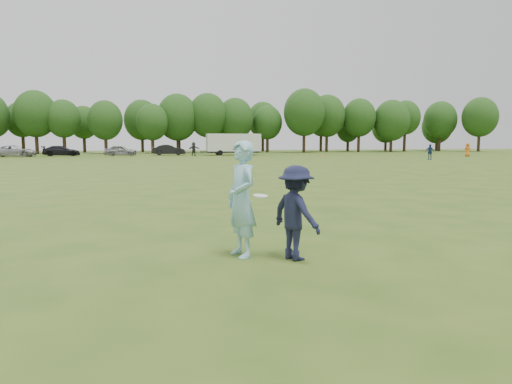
# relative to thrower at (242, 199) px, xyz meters

# --- Properties ---
(ground) EXTENTS (200.00, 200.00, 0.00)m
(ground) POSITION_rel_thrower_xyz_m (0.35, 0.02, -1.06)
(ground) COLOR #2E4E16
(ground) RESTS_ON ground
(thrower) EXTENTS (0.70, 0.89, 2.13)m
(thrower) POSITION_rel_thrower_xyz_m (0.00, 0.00, 0.00)
(thrower) COLOR #90CADF
(thrower) RESTS_ON ground
(defender) EXTENTS (1.03, 1.26, 1.70)m
(defender) POSITION_rel_thrower_xyz_m (0.90, -0.43, -0.22)
(defender) COLOR #181C36
(defender) RESTS_ON ground
(player_far_b) EXTENTS (1.00, 1.07, 1.78)m
(player_far_b) POSITION_rel_thrower_xyz_m (29.34, 38.12, -0.18)
(player_far_b) COLOR navy
(player_far_b) RESTS_ON ground
(player_far_c) EXTENTS (1.04, 0.83, 1.86)m
(player_far_c) POSITION_rel_thrower_xyz_m (40.70, 46.43, -0.14)
(player_far_c) COLOR orange
(player_far_c) RESTS_ON ground
(player_far_d) EXTENTS (1.90, 1.35, 1.98)m
(player_far_d) POSITION_rel_thrower_xyz_m (4.43, 57.94, -0.07)
(player_far_d) COLOR #2A2A2A
(player_far_d) RESTS_ON ground
(car_c) EXTENTS (5.66, 2.91, 1.53)m
(car_c) POSITION_rel_thrower_xyz_m (-19.45, 59.10, -0.30)
(car_c) COLOR #9C9CA0
(car_c) RESTS_ON ground
(car_d) EXTENTS (5.08, 2.26, 1.45)m
(car_d) POSITION_rel_thrower_xyz_m (-13.97, 61.23, -0.34)
(car_d) COLOR black
(car_d) RESTS_ON ground
(car_e) EXTENTS (4.53, 1.91, 1.53)m
(car_e) POSITION_rel_thrower_xyz_m (-5.82, 60.12, -0.30)
(car_e) COLOR gray
(car_e) RESTS_ON ground
(car_f) EXTENTS (4.78, 1.69, 1.57)m
(car_f) POSITION_rel_thrower_xyz_m (1.03, 61.27, -0.28)
(car_f) COLOR black
(car_f) RESTS_ON ground
(field_cone) EXTENTS (0.28, 0.28, 0.30)m
(field_cone) POSITION_rel_thrower_xyz_m (20.93, 49.94, -0.91)
(field_cone) COLOR #FF5B0D
(field_cone) RESTS_ON ground
(disc_in_play) EXTENTS (0.31, 0.31, 0.07)m
(disc_in_play) POSITION_rel_thrower_xyz_m (0.31, -0.20, 0.08)
(disc_in_play) COLOR white
(disc_in_play) RESTS_ON ground
(cargo_trailer) EXTENTS (9.00, 2.75, 3.20)m
(cargo_trailer) POSITION_rel_thrower_xyz_m (10.50, 59.65, 0.71)
(cargo_trailer) COLOR silver
(cargo_trailer) RESTS_ON ground
(treeline) EXTENTS (130.35, 18.39, 11.74)m
(treeline) POSITION_rel_thrower_xyz_m (3.16, 76.92, 5.20)
(treeline) COLOR #332114
(treeline) RESTS_ON ground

